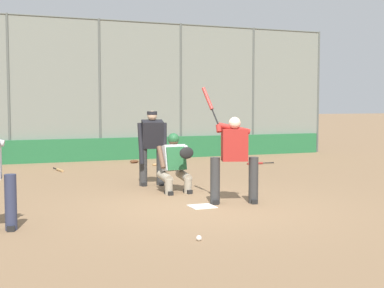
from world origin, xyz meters
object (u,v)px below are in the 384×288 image
object	(u,v)px
catcher_behind_plate	(175,162)
fielding_glove_on_dirt	(134,162)
batter_at_plate	(234,157)
baseball_loose	(199,238)
spare_bat_third_base_side	(162,164)
spare_bat_near_backstop	(59,170)
umpire_home	(152,146)
spare_bat_by_padding	(257,163)

from	to	relation	value
catcher_behind_plate	fielding_glove_on_dirt	xyz separation A→B (m)	(-0.72, -5.75, -0.59)
batter_at_plate	fielding_glove_on_dirt	bearing A→B (deg)	-74.18
baseball_loose	spare_bat_third_base_side	bearing A→B (deg)	-105.32
spare_bat_third_base_side	fielding_glove_on_dirt	size ratio (longest dim) A/B	3.07
spare_bat_near_backstop	spare_bat_third_base_side	world-z (taller)	same
umpire_home	fielding_glove_on_dirt	distance (m)	4.81
catcher_behind_plate	fielding_glove_on_dirt	world-z (taller)	catcher_behind_plate
spare_bat_by_padding	spare_bat_third_base_side	world-z (taller)	same
batter_at_plate	spare_bat_third_base_side	xyz separation A→B (m)	(-0.74, -6.39, -0.84)
spare_bat_third_base_side	fielding_glove_on_dirt	world-z (taller)	fielding_glove_on_dirt
umpire_home	spare_bat_by_padding	xyz separation A→B (m)	(-4.26, -2.92, -0.87)
fielding_glove_on_dirt	baseball_loose	xyz separation A→B (m)	(1.75, 9.56, -0.01)
batter_at_plate	baseball_loose	xyz separation A→B (m)	(1.64, 2.28, -0.83)
catcher_behind_plate	umpire_home	size ratio (longest dim) A/B	0.73
batter_at_plate	spare_bat_by_padding	world-z (taller)	batter_at_plate
spare_bat_by_padding	baseball_loose	world-z (taller)	baseball_loose
umpire_home	batter_at_plate	bearing A→B (deg)	113.17
spare_bat_by_padding	spare_bat_third_base_side	xyz separation A→B (m)	(2.77, -0.85, 0.00)
batter_at_plate	catcher_behind_plate	bearing A→B (deg)	-51.72
catcher_behind_plate	baseball_loose	size ratio (longest dim) A/B	16.67
spare_bat_near_backstop	baseball_loose	bearing A→B (deg)	-4.15
spare_bat_by_padding	baseball_loose	size ratio (longest dim) A/B	12.21
spare_bat_near_backstop	baseball_loose	world-z (taller)	baseball_loose
batter_at_plate	spare_bat_third_base_side	bearing A→B (deg)	-79.85
spare_bat_near_backstop	batter_at_plate	bearing A→B (deg)	12.04
catcher_behind_plate	baseball_loose	distance (m)	3.99
spare_bat_near_backstop	fielding_glove_on_dirt	bearing A→B (deg)	106.77
spare_bat_third_base_side	baseball_loose	world-z (taller)	baseball_loose
catcher_behind_plate	fielding_glove_on_dirt	distance (m)	5.83
umpire_home	spare_bat_near_backstop	size ratio (longest dim) A/B	2.00
batter_at_plate	baseball_loose	distance (m)	2.93
umpire_home	spare_bat_near_backstop	xyz separation A→B (m)	(1.58, -3.47, -0.87)
catcher_behind_plate	batter_at_plate	bearing A→B (deg)	108.22
spare_bat_by_padding	spare_bat_third_base_side	distance (m)	2.90
spare_bat_near_backstop	spare_bat_by_padding	distance (m)	5.87
batter_at_plate	spare_bat_third_base_side	distance (m)	6.48
spare_bat_third_base_side	umpire_home	bearing A→B (deg)	59.04
catcher_behind_plate	umpire_home	xyz separation A→B (m)	(0.15, -1.10, 0.26)
spare_bat_third_base_side	baseball_loose	bearing A→B (deg)	65.28
spare_bat_near_backstop	spare_bat_third_base_side	size ratio (longest dim) A/B	0.99
umpire_home	baseball_loose	distance (m)	5.06
catcher_behind_plate	fielding_glove_on_dirt	size ratio (longest dim) A/B	4.48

